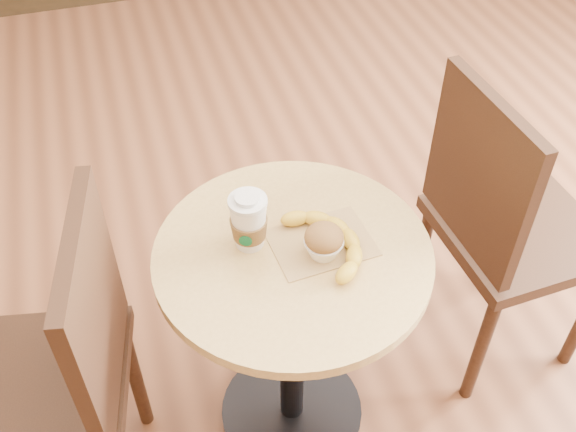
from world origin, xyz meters
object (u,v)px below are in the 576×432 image
object	(u,v)px
cafe_table	(292,310)
coffee_cup	(249,223)
chair_left	(58,377)
muffin	(324,241)
chair_right	(503,224)
banana	(329,243)

from	to	relation	value
cafe_table	coffee_cup	world-z (taller)	coffee_cup
chair_left	muffin	world-z (taller)	chair_left
cafe_table	chair_right	world-z (taller)	chair_right
chair_right	banana	bearing A→B (deg)	97.97
chair_right	muffin	bearing A→B (deg)	98.82
muffin	cafe_table	bearing A→B (deg)	155.08
cafe_table	coffee_cup	distance (m)	0.31
muffin	banana	xyz separation A→B (m)	(0.02, 0.01, -0.02)
chair_right	banana	distance (m)	0.63
chair_right	muffin	distance (m)	0.66
chair_right	coffee_cup	world-z (taller)	chair_right
chair_left	coffee_cup	world-z (taller)	chair_left
chair_left	chair_right	xyz separation A→B (m)	(1.26, 0.15, -0.00)
cafe_table	chair_left	world-z (taller)	chair_left
muffin	coffee_cup	bearing A→B (deg)	151.57
cafe_table	chair_right	size ratio (longest dim) A/B	0.74
muffin	banana	size ratio (longest dim) A/B	0.35
cafe_table	chair_left	xyz separation A→B (m)	(-0.59, -0.06, 0.03)
coffee_cup	muffin	distance (m)	0.18
muffin	banana	world-z (taller)	muffin
chair_right	coffee_cup	bearing A→B (deg)	89.98
chair_right	banana	size ratio (longest dim) A/B	3.68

